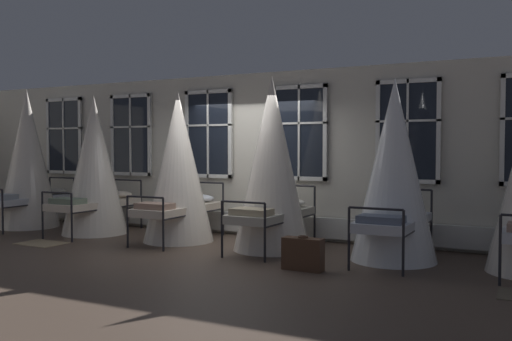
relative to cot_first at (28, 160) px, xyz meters
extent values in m
plane|color=#4C3D33|center=(4.73, -0.19, -1.40)|extent=(27.65, 27.65, 0.00)
cube|color=beige|center=(4.73, 1.17, 0.13)|extent=(14.83, 0.10, 3.05)
cube|color=black|center=(-0.05, 1.06, 0.53)|extent=(1.05, 0.02, 1.71)
cube|color=silver|center=(-0.05, 1.06, -0.29)|extent=(1.05, 0.06, 0.07)
cube|color=silver|center=(-0.05, 1.06, 1.35)|extent=(1.05, 0.06, 0.07)
cube|color=silver|center=(-0.54, 1.06, 0.53)|extent=(0.07, 0.06, 1.71)
cube|color=silver|center=(0.44, 1.06, 0.53)|extent=(0.07, 0.06, 1.71)
cube|color=silver|center=(-0.05, 1.06, 0.53)|extent=(0.04, 0.06, 1.71)
cube|color=silver|center=(-0.05, 1.06, 0.70)|extent=(1.05, 0.06, 0.04)
cube|color=black|center=(1.86, 1.06, 0.53)|extent=(1.05, 0.02, 1.71)
cube|color=silver|center=(1.86, 1.06, -0.29)|extent=(1.05, 0.06, 0.07)
cube|color=silver|center=(1.86, 1.06, 1.35)|extent=(1.05, 0.06, 0.07)
cube|color=silver|center=(1.37, 1.06, 0.53)|extent=(0.07, 0.06, 1.71)
cube|color=silver|center=(2.35, 1.06, 0.53)|extent=(0.07, 0.06, 1.71)
cube|color=silver|center=(1.86, 1.06, 0.53)|extent=(0.04, 0.06, 1.71)
cube|color=silver|center=(1.86, 1.06, 0.70)|extent=(1.05, 0.06, 0.04)
cube|color=black|center=(3.77, 1.06, 0.53)|extent=(1.05, 0.02, 1.71)
cube|color=silver|center=(3.77, 1.06, -0.29)|extent=(1.05, 0.06, 0.07)
cube|color=silver|center=(3.77, 1.06, 1.35)|extent=(1.05, 0.06, 0.07)
cube|color=silver|center=(3.28, 1.06, 0.53)|extent=(0.07, 0.06, 1.71)
cube|color=silver|center=(4.26, 1.06, 0.53)|extent=(0.07, 0.06, 1.71)
cube|color=silver|center=(3.77, 1.06, 0.53)|extent=(0.04, 0.06, 1.71)
cube|color=silver|center=(3.77, 1.06, 0.70)|extent=(1.05, 0.06, 0.04)
cube|color=black|center=(5.69, 1.06, 0.53)|extent=(1.05, 0.02, 1.71)
cube|color=silver|center=(5.69, 1.06, -0.29)|extent=(1.05, 0.06, 0.07)
cube|color=silver|center=(5.69, 1.06, 1.35)|extent=(1.05, 0.06, 0.07)
cube|color=silver|center=(5.20, 1.06, 0.53)|extent=(0.07, 0.06, 1.71)
cube|color=silver|center=(6.18, 1.06, 0.53)|extent=(0.07, 0.06, 1.71)
cube|color=silver|center=(5.69, 1.06, 0.53)|extent=(0.04, 0.06, 1.71)
cube|color=silver|center=(5.69, 1.06, 0.70)|extent=(1.05, 0.06, 0.04)
cube|color=black|center=(7.60, 1.06, 0.53)|extent=(1.05, 0.02, 1.71)
cube|color=silver|center=(7.60, 1.06, -0.29)|extent=(1.05, 0.06, 0.07)
cube|color=silver|center=(7.60, 1.06, 1.35)|extent=(1.05, 0.06, 0.07)
cube|color=silver|center=(7.11, 1.06, 0.53)|extent=(0.07, 0.06, 1.71)
cube|color=silver|center=(8.09, 1.06, 0.53)|extent=(0.07, 0.06, 1.71)
cube|color=silver|center=(7.60, 1.06, 0.53)|extent=(0.04, 0.06, 1.71)
cube|color=silver|center=(7.60, 1.06, 0.70)|extent=(1.05, 0.06, 0.04)
cube|color=silver|center=(9.02, 1.06, 0.53)|extent=(0.07, 0.06, 1.71)
cube|color=silver|center=(4.73, 1.04, -1.15)|extent=(10.16, 0.10, 0.36)
cylinder|color=black|center=(-0.38, 0.93, -0.90)|extent=(0.04, 0.04, 0.99)
cylinder|color=black|center=(0.35, 0.94, -0.90)|extent=(0.04, 0.04, 0.99)
cylinder|color=black|center=(0.38, -0.94, -0.97)|extent=(0.04, 0.04, 0.86)
cylinder|color=black|center=(-0.36, -0.01, -0.89)|extent=(0.06, 1.88, 0.03)
cylinder|color=black|center=(0.36, 0.00, -0.89)|extent=(0.06, 1.88, 0.03)
cylinder|color=black|center=(-0.02, 0.94, -0.41)|extent=(0.73, 0.04, 0.03)
cube|color=silver|center=(0.00, 0.00, -0.82)|extent=(0.78, 1.91, 0.13)
ellipsoid|color=#B7B2A3|center=(-0.01, 0.70, -0.69)|extent=(0.57, 0.41, 0.14)
cube|color=#8C939E|center=(0.01, -0.68, -0.71)|extent=(0.61, 0.37, 0.10)
cone|color=silver|center=(0.00, 0.00, 0.04)|extent=(1.25, 1.25, 2.88)
cylinder|color=black|center=(1.53, 0.90, -0.90)|extent=(0.04, 0.04, 0.99)
cylinder|color=black|center=(2.25, 0.89, -0.90)|extent=(0.04, 0.04, 0.99)
cylinder|color=black|center=(1.49, -0.98, -0.97)|extent=(0.04, 0.04, 0.86)
cylinder|color=black|center=(2.22, -0.99, -0.97)|extent=(0.04, 0.04, 0.86)
cylinder|color=black|center=(1.51, -0.04, -0.89)|extent=(0.06, 1.88, 0.03)
cylinder|color=black|center=(2.24, -0.05, -0.89)|extent=(0.06, 1.88, 0.03)
cylinder|color=black|center=(1.89, 0.89, -0.41)|extent=(0.73, 0.04, 0.03)
cylinder|color=black|center=(1.86, -0.99, -0.54)|extent=(0.73, 0.04, 0.03)
cube|color=beige|center=(1.87, -0.05, -0.82)|extent=(0.78, 1.91, 0.13)
ellipsoid|color=beige|center=(1.89, 0.65, -0.69)|extent=(0.57, 0.41, 0.14)
cube|color=slate|center=(1.86, -0.73, -0.71)|extent=(0.61, 0.37, 0.10)
cone|color=silver|center=(1.87, -0.05, -0.06)|extent=(1.25, 1.25, 2.67)
cylinder|color=black|center=(3.46, 0.91, -0.90)|extent=(0.04, 0.04, 0.99)
cylinder|color=black|center=(4.19, 0.90, -0.90)|extent=(0.04, 0.04, 0.99)
cylinder|color=black|center=(3.45, -0.97, -0.97)|extent=(0.04, 0.04, 0.86)
cylinder|color=black|center=(4.18, -0.98, -0.97)|extent=(0.04, 0.04, 0.86)
cylinder|color=black|center=(3.46, -0.03, -0.89)|extent=(0.04, 1.88, 0.03)
cylinder|color=black|center=(4.19, -0.04, -0.89)|extent=(0.04, 1.88, 0.03)
cylinder|color=black|center=(3.83, 0.91, -0.41)|extent=(0.73, 0.04, 0.03)
cylinder|color=black|center=(3.82, -0.97, -0.54)|extent=(0.73, 0.04, 0.03)
cube|color=beige|center=(3.82, -0.03, -0.82)|extent=(0.76, 1.90, 0.13)
ellipsoid|color=silver|center=(3.83, 0.67, -0.69)|extent=(0.57, 0.40, 0.14)
cube|color=gray|center=(3.82, -0.71, -0.71)|extent=(0.61, 0.36, 0.10)
cone|color=silver|center=(3.82, -0.03, -0.06)|extent=(1.25, 1.25, 2.66)
cylinder|color=black|center=(5.33, 0.89, -0.90)|extent=(0.04, 0.04, 0.99)
cylinder|color=black|center=(6.06, 0.87, -0.90)|extent=(0.04, 0.04, 0.99)
cylinder|color=black|center=(5.27, -0.99, -0.97)|extent=(0.04, 0.04, 0.86)
cylinder|color=black|center=(6.00, -1.01, -0.97)|extent=(0.04, 0.04, 0.86)
cylinder|color=black|center=(5.30, -0.05, -0.89)|extent=(0.09, 1.88, 0.03)
cylinder|color=black|center=(6.03, -0.07, -0.89)|extent=(0.09, 1.88, 0.03)
cylinder|color=black|center=(5.69, 0.88, -0.41)|extent=(0.73, 0.05, 0.03)
cylinder|color=black|center=(5.64, -1.00, -0.54)|extent=(0.73, 0.05, 0.03)
cube|color=#B7B2A3|center=(5.67, -0.06, -0.82)|extent=(0.80, 1.92, 0.13)
ellipsoid|color=silver|center=(5.69, 0.64, -0.69)|extent=(0.58, 0.42, 0.14)
cube|color=tan|center=(5.65, -0.74, -0.71)|extent=(0.62, 0.38, 0.10)
cone|color=silver|center=(5.67, -0.06, 0.02)|extent=(1.25, 1.25, 2.82)
cylinder|color=black|center=(7.29, 0.90, -0.90)|extent=(0.04, 0.04, 0.99)
cylinder|color=black|center=(8.02, 0.88, -0.90)|extent=(0.04, 0.04, 0.99)
cylinder|color=black|center=(7.25, -0.98, -0.97)|extent=(0.04, 0.04, 0.86)
cylinder|color=black|center=(7.97, -1.00, -0.97)|extent=(0.04, 0.04, 0.86)
cylinder|color=black|center=(7.27, -0.04, -0.89)|extent=(0.08, 1.88, 0.03)
cylinder|color=black|center=(8.00, -0.06, -0.89)|extent=(0.08, 1.88, 0.03)
cylinder|color=black|center=(7.65, 0.89, -0.41)|extent=(0.73, 0.05, 0.03)
cylinder|color=black|center=(7.61, -0.99, -0.54)|extent=(0.73, 0.05, 0.03)
cube|color=silver|center=(7.63, -0.05, -0.82)|extent=(0.79, 1.92, 0.13)
ellipsoid|color=silver|center=(7.65, 0.65, -0.69)|extent=(0.58, 0.41, 0.14)
cube|color=slate|center=(7.62, -0.73, -0.71)|extent=(0.61, 0.37, 0.10)
cone|color=white|center=(7.63, -0.05, -0.05)|extent=(1.25, 1.25, 2.68)
cylinder|color=black|center=(9.15, 0.92, -0.90)|extent=(0.04, 0.04, 0.99)
cylinder|color=black|center=(9.11, -0.96, -0.97)|extent=(0.04, 0.04, 0.86)
cylinder|color=black|center=(9.13, -0.02, -0.89)|extent=(0.07, 1.88, 0.03)
cube|color=#8E7A5B|center=(1.86, -1.34, -1.39)|extent=(0.82, 0.58, 0.01)
cube|color=#472D1E|center=(6.68, -1.24, -1.18)|extent=(0.56, 0.21, 0.44)
cube|color=tan|center=(6.69, -1.13, -1.18)|extent=(0.50, 0.02, 0.03)
torus|color=#472D1E|center=(6.68, -1.24, -0.94)|extent=(0.15, 0.15, 0.02)
camera|label=1|loc=(9.46, -8.14, 0.26)|focal=38.76mm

